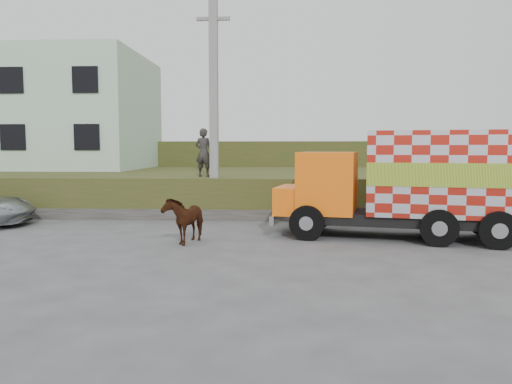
# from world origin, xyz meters

# --- Properties ---
(ground) EXTENTS (120.00, 120.00, 0.00)m
(ground) POSITION_xyz_m (0.00, 0.00, 0.00)
(ground) COLOR #474749
(ground) RESTS_ON ground
(embankment) EXTENTS (40.00, 12.00, 1.50)m
(embankment) POSITION_xyz_m (0.00, 10.00, 0.75)
(embankment) COLOR #2F4316
(embankment) RESTS_ON ground
(embankment_far) EXTENTS (40.00, 12.00, 3.00)m
(embankment_far) POSITION_xyz_m (0.00, 22.00, 1.50)
(embankment_far) COLOR #2F4316
(embankment_far) RESTS_ON ground
(retaining_strip) EXTENTS (16.00, 0.50, 0.40)m
(retaining_strip) POSITION_xyz_m (-2.00, 4.20, 0.20)
(retaining_strip) COLOR #595651
(retaining_strip) RESTS_ON ground
(building) EXTENTS (10.00, 8.00, 6.00)m
(building) POSITION_xyz_m (-11.00, 13.00, 4.50)
(building) COLOR #ADCAAE
(building) RESTS_ON embankment
(utility_pole) EXTENTS (1.20, 0.30, 8.00)m
(utility_pole) POSITION_xyz_m (-1.00, 4.60, 4.08)
(utility_pole) COLOR gray
(utility_pole) RESTS_ON ground
(cargo_truck) EXTENTS (7.15, 3.55, 3.06)m
(cargo_truck) POSITION_xyz_m (5.13, 0.83, 1.57)
(cargo_truck) COLOR black
(cargo_truck) RESTS_ON ground
(cow) EXTENTS (1.06, 1.65, 1.29)m
(cow) POSITION_xyz_m (-1.16, -0.13, 0.64)
(cow) COLOR #321B0C
(cow) RESTS_ON ground
(pedestrian) EXTENTS (0.76, 0.58, 1.85)m
(pedestrian) POSITION_xyz_m (-1.52, 5.39, 2.42)
(pedestrian) COLOR #302D2A
(pedestrian) RESTS_ON embankment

